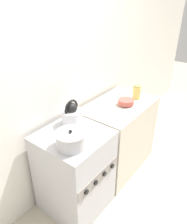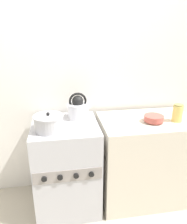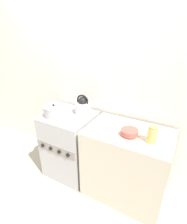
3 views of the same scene
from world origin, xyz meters
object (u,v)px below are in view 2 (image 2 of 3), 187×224
(kettle, at_px, (78,109))
(enamel_bowl, at_px, (154,118))
(stove, at_px, (67,166))
(storage_jar, at_px, (178,113))
(cooking_pot, at_px, (49,123))

(kettle, relative_size, enamel_bowl, 1.41)
(stove, xyz_separation_m, kettle, (0.13, 0.13, 0.52))
(storage_jar, bearing_deg, kettle, 166.99)
(kettle, relative_size, storage_jar, 1.53)
(cooking_pot, bearing_deg, stove, 38.08)
(stove, bearing_deg, enamel_bowl, -4.50)
(stove, relative_size, enamel_bowl, 4.96)
(stove, xyz_separation_m, cooking_pot, (-0.13, -0.10, 0.50))
(enamel_bowl, distance_m, storage_jar, 0.22)
(cooking_pot, xyz_separation_m, enamel_bowl, (0.92, 0.04, -0.04))
(cooking_pot, relative_size, enamel_bowl, 1.40)
(stove, distance_m, cooking_pot, 0.52)
(stove, bearing_deg, storage_jar, -4.30)
(stove, height_order, cooking_pot, cooking_pot)
(stove, xyz_separation_m, enamel_bowl, (0.79, -0.06, 0.46))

